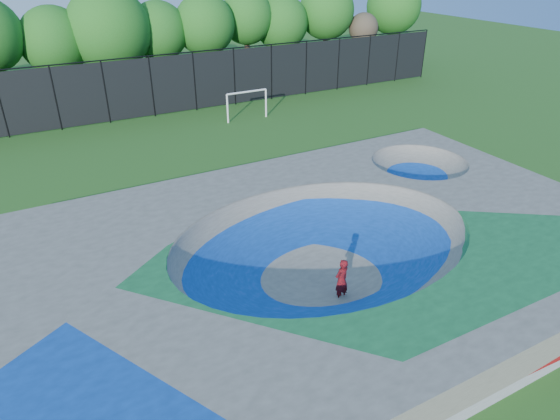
# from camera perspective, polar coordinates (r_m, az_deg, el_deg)

# --- Properties ---
(ground) EXTENTS (120.00, 120.00, 0.00)m
(ground) POSITION_cam_1_polar(r_m,az_deg,el_deg) (17.99, 4.97, -6.94)
(ground) COLOR #235317
(ground) RESTS_ON ground
(skate_deck) EXTENTS (22.00, 14.00, 1.50)m
(skate_deck) POSITION_cam_1_polar(r_m,az_deg,el_deg) (17.58, 5.07, -4.93)
(skate_deck) COLOR gray
(skate_deck) RESTS_ON ground
(skater) EXTENTS (0.63, 0.49, 1.54)m
(skater) POSITION_cam_1_polar(r_m,az_deg,el_deg) (16.27, 7.04, -7.97)
(skater) COLOR #AD0D15
(skater) RESTS_ON ground
(skateboard) EXTENTS (0.81, 0.38, 0.05)m
(skateboard) POSITION_cam_1_polar(r_m,az_deg,el_deg) (16.71, 6.89, -10.04)
(skateboard) COLOR black
(skateboard) RESTS_ON ground
(soccer_goal) EXTENTS (2.93, 0.12, 1.93)m
(soccer_goal) POSITION_cam_1_polar(r_m,az_deg,el_deg) (33.62, -3.80, 12.44)
(soccer_goal) COLOR white
(soccer_goal) RESTS_ON ground
(fence) EXTENTS (48.09, 0.09, 4.04)m
(fence) POSITION_cam_1_polar(r_m,az_deg,el_deg) (35.17, -14.46, 13.62)
(fence) COLOR black
(fence) RESTS_ON ground
(treeline) EXTENTS (53.30, 6.49, 8.01)m
(treeline) POSITION_cam_1_polar(r_m,az_deg,el_deg) (39.67, -18.50, 18.82)
(treeline) COLOR #453122
(treeline) RESTS_ON ground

